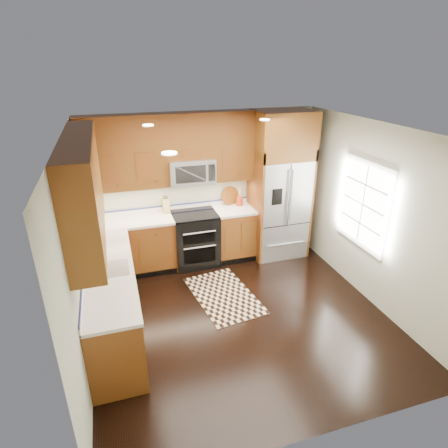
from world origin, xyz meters
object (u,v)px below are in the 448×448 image
object	(u,v)px
range	(195,239)
knife_block	(166,205)
refrigerator	(280,186)
rug	(224,295)
utensil_crock	(240,199)

from	to	relation	value
range	knife_block	bearing A→B (deg)	151.08
refrigerator	knife_block	world-z (taller)	refrigerator
refrigerator	rug	distance (m)	2.19
rug	utensil_crock	size ratio (longest dim) A/B	4.28
range	utensil_crock	distance (m)	1.06
rug	knife_block	size ratio (longest dim) A/B	4.70
rug	utensil_crock	bearing A→B (deg)	53.81
knife_block	refrigerator	bearing A→B (deg)	-8.04
refrigerator	utensil_crock	size ratio (longest dim) A/B	8.01
utensil_crock	refrigerator	bearing A→B (deg)	-16.58
range	rug	xyz separation A→B (m)	(0.17, -1.14, -0.46)
range	refrigerator	xyz separation A→B (m)	(1.55, -0.04, 0.83)
knife_block	utensil_crock	world-z (taller)	utensil_crock
refrigerator	knife_block	xyz separation A→B (m)	(-1.99, 0.28, -0.24)
range	rug	size ratio (longest dim) A/B	0.68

